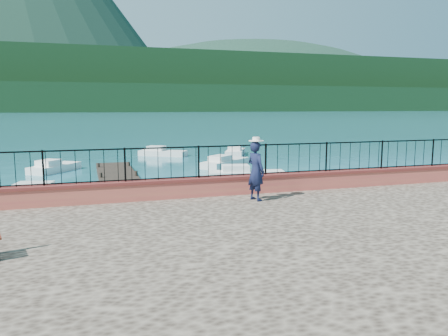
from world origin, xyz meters
TOP-DOWN VIEW (x-y plane):
  - ground at (0.00, 0.00)m, footprint 2000.00×2000.00m
  - parapet at (0.00, 3.70)m, footprint 28.00×0.46m
  - railing at (0.00, 3.70)m, footprint 27.00×0.05m
  - dock at (-2.00, 12.00)m, footprint 2.00×16.00m
  - far_forest at (0.00, 300.00)m, footprint 900.00×60.00m
  - foothills at (0.00, 360.00)m, footprint 900.00×120.00m
  - companion_hill at (220.00, 560.00)m, footprint 448.00×384.00m
  - person at (1.15, 2.66)m, footprint 0.61×0.74m
  - hat at (1.15, 2.66)m, footprint 0.44×0.44m
  - boat_0 at (-5.10, 10.31)m, footprint 4.32×2.17m
  - boat_1 at (4.74, 12.96)m, footprint 4.29×2.15m
  - boat_2 at (5.18, 18.17)m, footprint 4.00×3.71m
  - boat_3 at (-5.43, 19.05)m, footprint 3.08×3.56m
  - boat_4 at (2.28, 25.47)m, footprint 3.87×3.13m
  - boat_5 at (8.03, 24.35)m, footprint 2.66×3.71m

SIDE VIEW (x-z plane):
  - ground at x=0.00m, z-range 0.00..0.00m
  - companion_hill at x=220.00m, z-range -90.00..90.00m
  - dock at x=-2.00m, z-range 0.00..0.30m
  - boat_0 at x=-5.10m, z-range 0.00..0.80m
  - boat_1 at x=4.74m, z-range 0.00..0.80m
  - boat_2 at x=5.18m, z-range 0.00..0.80m
  - boat_3 at x=-5.43m, z-range 0.00..0.80m
  - boat_4 at x=2.28m, z-range 0.00..0.80m
  - boat_5 at x=8.03m, z-range 0.00..0.80m
  - parapet at x=0.00m, z-range 1.20..1.78m
  - person at x=1.15m, z-range 1.20..2.95m
  - railing at x=0.00m, z-range 1.78..2.73m
  - hat at x=1.15m, z-range 2.95..3.07m
  - far_forest at x=0.00m, z-range 0.00..18.00m
  - foothills at x=0.00m, z-range 0.00..44.00m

